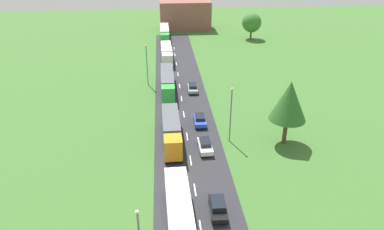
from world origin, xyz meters
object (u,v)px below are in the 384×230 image
(truck_third, at_px, (167,81))
(truck_fifth, at_px, (165,33))
(truck_second, at_px, (171,129))
(car_fourth, at_px, (200,120))
(car_third, at_px, (205,145))
(car_fifth, at_px, (193,88))
(tree_maple, at_px, (252,23))
(truck_fourth, at_px, (167,53))
(truck_lead, at_px, (180,215))
(car_second, at_px, (218,207))
(lamppost_second, at_px, (231,112))
(lamppost_third, at_px, (147,63))
(tree_oak, at_px, (289,101))
(distant_building, at_px, (185,15))

(truck_third, distance_m, truck_fifth, 39.03)
(truck_second, bearing_deg, car_fourth, 47.25)
(car_third, distance_m, car_fifth, 21.96)
(truck_third, xyz_separation_m, tree_maple, (26.10, 38.75, 2.75))
(car_third, distance_m, tree_maple, 64.96)
(truck_fourth, xyz_separation_m, tree_maple, (25.82, 19.32, 2.79))
(truck_fourth, relative_size, truck_fifth, 0.87)
(truck_lead, xyz_separation_m, car_second, (4.35, 2.32, -1.29))
(truck_second, height_order, car_fourth, truck_second)
(car_second, height_order, lamppost_second, lamppost_second)
(truck_second, bearing_deg, lamppost_third, 99.92)
(truck_third, bearing_deg, tree_oak, -51.77)
(truck_fifth, height_order, car_fifth, truck_fifth)
(car_fourth, relative_size, lamppost_third, 0.48)
(truck_fifth, bearing_deg, tree_oak, -74.55)
(car_third, xyz_separation_m, lamppost_third, (-8.79, 26.21, 3.90))
(car_second, distance_m, lamppost_second, 16.27)
(lamppost_second, bearing_deg, tree_oak, -8.25)
(truck_third, relative_size, tree_oak, 1.46)
(car_fourth, bearing_deg, tree_oak, -29.93)
(truck_third, bearing_deg, car_fourth, -71.24)
(lamppost_second, height_order, lamppost_third, lamppost_second)
(lamppost_third, xyz_separation_m, distant_building, (11.21, 50.04, -0.24))
(truck_second, bearing_deg, truck_fourth, 89.74)
(truck_fourth, height_order, distant_building, distant_building)
(truck_third, relative_size, lamppost_third, 1.67)
(truck_third, xyz_separation_m, lamppost_second, (8.79, -20.18, 2.72))
(truck_lead, relative_size, tree_maple, 1.67)
(distant_building, bearing_deg, car_second, -91.63)
(truck_fifth, distance_m, distant_building, 16.51)
(truck_second, distance_m, truck_fourth, 39.13)
(lamppost_third, height_order, tree_oak, tree_oak)
(car_fourth, bearing_deg, truck_fourth, 97.78)
(truck_second, distance_m, distant_building, 73.84)
(lamppost_third, distance_m, tree_oak, 32.63)
(truck_fifth, distance_m, lamppost_second, 59.90)
(truck_fifth, bearing_deg, truck_lead, -89.84)
(truck_fifth, distance_m, tree_maple, 26.11)
(car_third, relative_size, car_fifth, 0.95)
(tree_maple, bearing_deg, car_third, -109.18)
(lamppost_third, relative_size, distant_building, 0.52)
(lamppost_second, bearing_deg, truck_second, 176.87)
(car_second, relative_size, car_third, 1.02)
(truck_fourth, xyz_separation_m, truck_fifth, (-0.16, 19.60, 0.13))
(truck_second, bearing_deg, truck_lead, -89.26)
(truck_third, bearing_deg, truck_fifth, 89.81)
(lamppost_third, bearing_deg, truck_third, -43.03)
(car_fifth, height_order, lamppost_third, lamppost_third)
(distant_building, bearing_deg, truck_third, -97.65)
(truck_lead, height_order, car_fourth, truck_lead)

